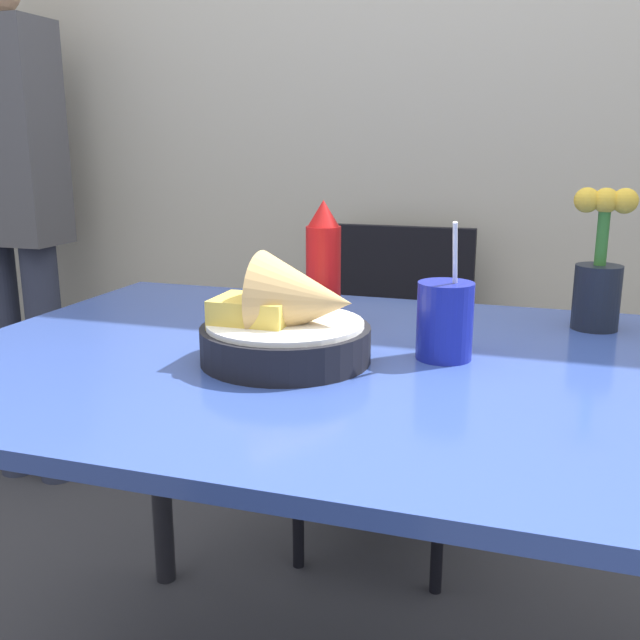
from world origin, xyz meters
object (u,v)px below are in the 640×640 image
(ketchup_bottle, at_px, (323,266))
(flower_vase, at_px, (599,272))
(person_standing, at_px, (10,196))
(drink_cup, at_px, (445,323))
(chair_far_window, at_px, (393,357))
(food_basket, at_px, (291,324))

(ketchup_bottle, xyz_separation_m, flower_vase, (0.47, 0.12, -0.01))
(person_standing, bearing_deg, drink_cup, -27.32)
(chair_far_window, height_order, drink_cup, drink_cup)
(drink_cup, bearing_deg, food_basket, -157.91)
(chair_far_window, bearing_deg, food_basket, -88.40)
(drink_cup, bearing_deg, flower_vase, 48.85)
(food_basket, xyz_separation_m, drink_cup, (0.22, 0.09, -0.00))
(food_basket, distance_m, drink_cup, 0.24)
(ketchup_bottle, xyz_separation_m, drink_cup, (0.24, -0.14, -0.05))
(ketchup_bottle, bearing_deg, chair_far_window, 90.18)
(drink_cup, distance_m, person_standing, 1.62)
(chair_far_window, distance_m, drink_cup, 0.87)
(chair_far_window, xyz_separation_m, drink_cup, (0.24, -0.78, 0.30))
(flower_vase, bearing_deg, ketchup_bottle, -165.52)
(chair_far_window, distance_m, ketchup_bottle, 0.73)
(person_standing, bearing_deg, food_basket, -34.30)
(ketchup_bottle, height_order, flower_vase, flower_vase)
(ketchup_bottle, distance_m, drink_cup, 0.28)
(ketchup_bottle, bearing_deg, drink_cup, -30.65)
(food_basket, distance_m, flower_vase, 0.57)
(flower_vase, relative_size, person_standing, 0.16)
(ketchup_bottle, bearing_deg, flower_vase, 14.48)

